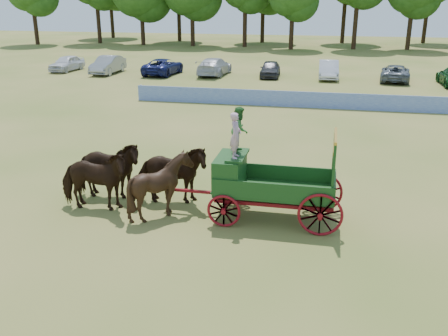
# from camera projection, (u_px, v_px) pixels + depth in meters

# --- Properties ---
(ground) EXTENTS (160.00, 160.00, 0.00)m
(ground) POSITION_uv_depth(u_px,v_px,m) (349.00, 231.00, 15.70)
(ground) COLOR olive
(ground) RESTS_ON ground
(horse_lead_left) EXTENTS (2.62, 1.33, 2.15)m
(horse_lead_left) POSITION_uv_depth(u_px,v_px,m) (94.00, 180.00, 16.89)
(horse_lead_left) COLOR black
(horse_lead_left) RESTS_ON ground
(horse_lead_right) EXTENTS (2.67, 1.46, 2.15)m
(horse_lead_right) POSITION_uv_depth(u_px,v_px,m) (107.00, 170.00, 17.90)
(horse_lead_right) COLOR black
(horse_lead_right) RESTS_ON ground
(horse_wheel_left) EXTENTS (2.11, 1.91, 2.16)m
(horse_wheel_left) POSITION_uv_depth(u_px,v_px,m) (161.00, 186.00, 16.41)
(horse_wheel_left) COLOR black
(horse_wheel_left) RESTS_ON ground
(horse_wheel_right) EXTENTS (2.71, 1.59, 2.15)m
(horse_wheel_right) POSITION_uv_depth(u_px,v_px,m) (171.00, 175.00, 17.43)
(horse_wheel_right) COLOR black
(horse_wheel_right) RESTS_ON ground
(farm_dray) EXTENTS (6.00, 2.00, 3.64)m
(farm_dray) POSITION_uv_depth(u_px,v_px,m) (253.00, 172.00, 16.19)
(farm_dray) COLOR maroon
(farm_dray) RESTS_ON ground
(sponsor_banner) EXTENTS (26.00, 0.08, 1.05)m
(sponsor_banner) POSITION_uv_depth(u_px,v_px,m) (327.00, 101.00, 32.34)
(sponsor_banner) COLOR #1E43A7
(sponsor_banner) RESTS_ON ground
(parked_cars) EXTENTS (47.08, 6.96, 1.62)m
(parked_cars) POSITION_uv_depth(u_px,v_px,m) (288.00, 70.00, 43.95)
(parked_cars) COLOR silver
(parked_cars) RESTS_ON ground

